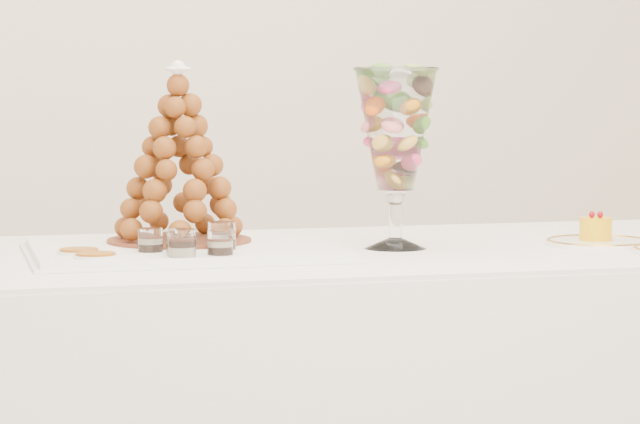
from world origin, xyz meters
name	(u,v)px	position (x,y,z in m)	size (l,w,h in m)	color
lace_tray	(185,249)	(-0.26, 0.31, 0.86)	(0.63, 0.47, 0.02)	white
macaron_vase	(396,132)	(0.20, 0.29, 1.10)	(0.18, 0.18, 0.39)	white
cake_plate	(598,243)	(0.65, 0.21, 0.86)	(0.23, 0.23, 0.01)	white
verrine_a	(150,245)	(-0.35, 0.21, 0.88)	(0.05, 0.05, 0.07)	white
verrine_b	(178,249)	(-0.31, 0.15, 0.88)	(0.05, 0.05, 0.06)	white
verrine_c	(222,241)	(-0.20, 0.21, 0.89)	(0.06, 0.06, 0.08)	white
verrine_d	(182,248)	(-0.31, 0.11, 0.89)	(0.06, 0.06, 0.08)	white
verrine_e	(220,248)	(-0.23, 0.12, 0.88)	(0.05, 0.05, 0.07)	white
ramekin_back	(79,257)	(-0.49, 0.22, 0.86)	(0.09, 0.09, 0.03)	white
ramekin_front	(96,262)	(-0.47, 0.14, 0.86)	(0.09, 0.09, 0.03)	white
croquembouche	(179,154)	(-0.26, 0.37, 1.06)	(0.31, 0.31, 0.38)	brown
mousse_cake	(596,228)	(0.65, 0.22, 0.89)	(0.07, 0.07, 0.06)	#F4B20B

